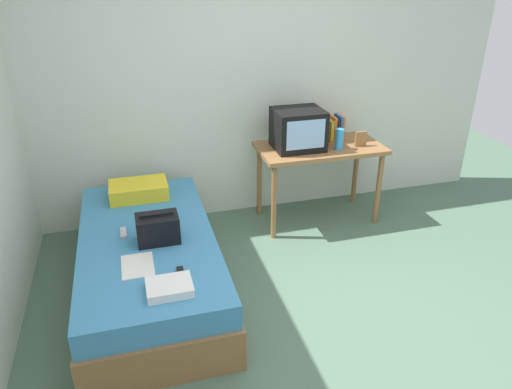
{
  "coord_description": "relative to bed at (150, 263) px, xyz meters",
  "views": [
    {
      "loc": [
        -1.07,
        -2.32,
        2.3
      ],
      "look_at": [
        -0.12,
        1.05,
        0.6
      ],
      "focal_mm": 33.53,
      "sensor_mm": 36.0,
      "label": 1
    }
  ],
  "objects": [
    {
      "name": "water_bottle",
      "position": [
        1.79,
        0.61,
        0.62
      ],
      "size": [
        0.08,
        0.08,
        0.19
      ],
      "primitive_type": "cylinder",
      "color": "#3399DB",
      "rests_on": "desk"
    },
    {
      "name": "bed",
      "position": [
        0.0,
        0.0,
        0.0
      ],
      "size": [
        1.0,
        2.0,
        0.48
      ],
      "color": "olive",
      "rests_on": "ground"
    },
    {
      "name": "desk",
      "position": [
        1.66,
        0.73,
        0.43
      ],
      "size": [
        1.16,
        0.6,
        0.76
      ],
      "color": "olive",
      "rests_on": "ground"
    },
    {
      "name": "ground_plane",
      "position": [
        1.03,
        -0.82,
        -0.24
      ],
      "size": [
        8.0,
        8.0,
        0.0
      ],
      "primitive_type": "plane",
      "color": "#4C6B56"
    },
    {
      "name": "remote_silver",
      "position": [
        -0.16,
        0.07,
        0.26
      ],
      "size": [
        0.04,
        0.14,
        0.02
      ],
      "primitive_type": "cube",
      "color": "#B7B7BC",
      "rests_on": "bed"
    },
    {
      "name": "tv",
      "position": [
        1.44,
        0.74,
        0.7
      ],
      "size": [
        0.44,
        0.39,
        0.36
      ],
      "color": "black",
      "rests_on": "desk"
    },
    {
      "name": "pillow",
      "position": [
        -0.01,
        0.68,
        0.31
      ],
      "size": [
        0.48,
        0.32,
        0.13
      ],
      "primitive_type": "cube",
      "color": "yellow",
      "rests_on": "bed"
    },
    {
      "name": "book_row",
      "position": [
        1.86,
        0.85,
        0.64
      ],
      "size": [
        0.14,
        0.17,
        0.24
      ],
      "color": "gold",
      "rests_on": "desk"
    },
    {
      "name": "picture_frame",
      "position": [
        2.02,
        0.63,
        0.59
      ],
      "size": [
        0.11,
        0.02,
        0.14
      ],
      "primitive_type": "cube",
      "color": "olive",
      "rests_on": "desk"
    },
    {
      "name": "folded_towel",
      "position": [
        0.09,
        -0.71,
        0.27
      ],
      "size": [
        0.28,
        0.22,
        0.06
      ],
      "primitive_type": "cube",
      "color": "white",
      "rests_on": "bed"
    },
    {
      "name": "wall_back",
      "position": [
        1.03,
        1.18,
        1.06
      ],
      "size": [
        5.2,
        0.1,
        2.6
      ],
      "primitive_type": "cube",
      "color": "silver",
      "rests_on": "ground"
    },
    {
      "name": "remote_dark",
      "position": [
        0.18,
        -0.57,
        0.26
      ],
      "size": [
        0.04,
        0.16,
        0.02
      ],
      "primitive_type": "cube",
      "color": "black",
      "rests_on": "bed"
    },
    {
      "name": "handbag",
      "position": [
        0.08,
        -0.09,
        0.35
      ],
      "size": [
        0.3,
        0.2,
        0.22
      ],
      "color": "black",
      "rests_on": "bed"
    },
    {
      "name": "magazine",
      "position": [
        -0.08,
        -0.38,
        0.25
      ],
      "size": [
        0.21,
        0.29,
        0.01
      ],
      "primitive_type": "cube",
      "color": "white",
      "rests_on": "bed"
    }
  ]
}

